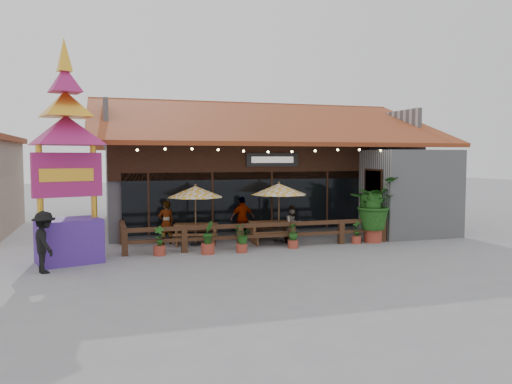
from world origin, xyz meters
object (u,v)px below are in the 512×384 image
object	(u,v)px
picnic_table_left	(196,230)
picnic_table_right	(272,228)
thai_sign_tower	(66,136)
umbrella_left	(195,192)
umbrella_right	(279,189)
tropical_plant	(373,205)
pedestrian	(44,242)

from	to	relation	value
picnic_table_left	picnic_table_right	world-z (taller)	picnic_table_right
picnic_table_right	thai_sign_tower	size ratio (longest dim) A/B	0.24
umbrella_left	umbrella_right	bearing A→B (deg)	-5.71
thai_sign_tower	tropical_plant	bearing A→B (deg)	2.98
umbrella_left	picnic_table_right	world-z (taller)	umbrella_left
umbrella_right	picnic_table_right	xyz separation A→B (m)	(-0.30, -0.01, -1.51)
umbrella_right	thai_sign_tower	size ratio (longest dim) A/B	0.32
thai_sign_tower	tropical_plant	world-z (taller)	thai_sign_tower
umbrella_left	tropical_plant	xyz separation A→B (m)	(6.71, -1.40, -0.54)
umbrella_left	umbrella_right	distance (m)	3.22
umbrella_right	pedestrian	bearing A→B (deg)	-160.18
umbrella_left	pedestrian	xyz separation A→B (m)	(-4.94, -3.26, -1.12)
umbrella_left	umbrella_right	world-z (taller)	umbrella_right
umbrella_left	picnic_table_left	world-z (taller)	umbrella_left
umbrella_left	thai_sign_tower	size ratio (longest dim) A/B	0.34
umbrella_left	pedestrian	distance (m)	6.02
picnic_table_right	umbrella_left	bearing A→B (deg)	173.47
umbrella_left	picnic_table_left	xyz separation A→B (m)	(0.03, 0.14, -1.48)
umbrella_right	thai_sign_tower	xyz separation A→B (m)	(-7.56, -1.66, 1.89)
umbrella_left	umbrella_right	size ratio (longest dim) A/B	1.05
tropical_plant	pedestrian	xyz separation A→B (m)	(-11.65, -1.85, -0.58)
umbrella_right	pedestrian	size ratio (longest dim) A/B	1.36
pedestrian	tropical_plant	bearing A→B (deg)	-100.99
thai_sign_tower	pedestrian	distance (m)	3.37
picnic_table_left	pedestrian	distance (m)	6.03
umbrella_right	pedestrian	world-z (taller)	umbrella_right
umbrella_left	tropical_plant	distance (m)	6.88
umbrella_right	picnic_table_right	bearing A→B (deg)	-177.73
pedestrian	picnic_table_left	bearing A→B (deg)	-75.69
picnic_table_left	thai_sign_tower	world-z (taller)	thai_sign_tower
umbrella_left	thai_sign_tower	bearing A→B (deg)	-155.57
picnic_table_left	tropical_plant	size ratio (longest dim) A/B	0.75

